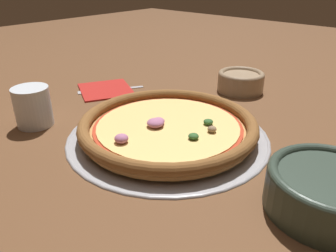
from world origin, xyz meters
The scene contains 8 objects.
ground_plane centered at (0.00, 0.00, 0.00)m, with size 3.00×3.00×0.00m, color brown.
pizza_tray centered at (0.00, 0.00, 0.00)m, with size 0.38×0.38×0.01m.
pizza centered at (0.00, 0.00, 0.02)m, with size 0.33×0.33×0.03m.
bowl_near centered at (-0.29, 0.02, 0.03)m, with size 0.16×0.16×0.06m.
bowl_far centered at (0.03, -0.31, 0.03)m, with size 0.12×0.12×0.05m.
drinking_cup centered at (0.23, 0.14, 0.04)m, with size 0.07×0.07×0.08m.
napkin centered at (0.29, -0.08, 0.00)m, with size 0.18×0.18×0.01m.
fork centered at (0.29, -0.09, 0.00)m, with size 0.10×0.15×0.00m.
Camera 1 is at (-0.36, 0.41, 0.29)m, focal length 35.00 mm.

